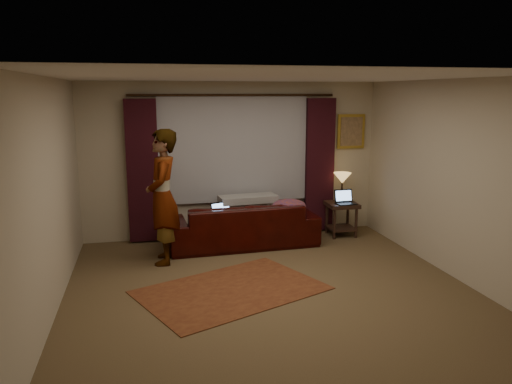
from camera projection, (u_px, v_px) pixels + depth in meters
floor at (269, 289)px, 6.28m from camera, size 5.00×5.00×0.01m
ceiling at (271, 77)px, 5.77m from camera, size 5.00×5.00×0.02m
wall_back at (233, 160)px, 8.42m from camera, size 5.00×0.02×2.60m
wall_front at (355, 250)px, 3.64m from camera, size 5.00×0.02×2.60m
wall_left at (50, 196)px, 5.48m from camera, size 0.02×5.00×2.60m
wall_right at (453, 179)px, 6.57m from camera, size 0.02×5.00×2.60m
sheer_curtain at (234, 149)px, 8.32m from camera, size 2.50×0.05×1.80m
drape_left at (143, 171)px, 8.01m from camera, size 0.50×0.14×2.30m
drape_right at (319, 165)px, 8.66m from camera, size 0.50×0.14×2.30m
curtain_rod at (234, 95)px, 8.10m from camera, size 0.04×0.04×3.40m
picture_frame at (351, 131)px, 8.76m from camera, size 0.50×0.04×0.60m
sofa at (242, 216)px, 7.98m from camera, size 2.41×1.12×0.96m
throw_blanket at (248, 183)px, 8.13m from camera, size 0.98×0.47×0.11m
clothing_pile at (289, 207)px, 8.08m from camera, size 0.66×0.56×0.24m
laptop_sofa at (225, 212)px, 7.76m from camera, size 0.45×0.47×0.25m
area_rug at (231, 290)px, 6.21m from camera, size 2.58×2.20×0.01m
end_table at (341, 219)px, 8.55m from camera, size 0.51×0.51×0.58m
tiffany_lamp at (342, 187)px, 8.61m from camera, size 0.36×0.36×0.49m
laptop_table at (346, 197)px, 8.36m from camera, size 0.34×0.37×0.23m
person at (163, 197)px, 7.08m from camera, size 0.61×0.61×1.93m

